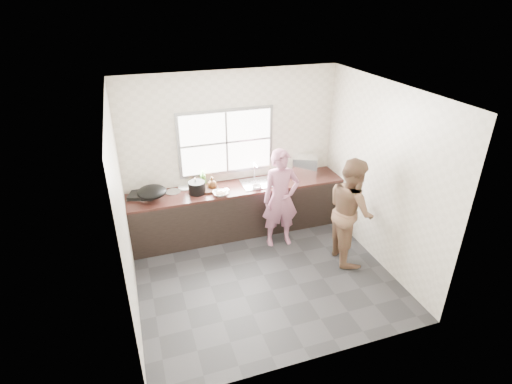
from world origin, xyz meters
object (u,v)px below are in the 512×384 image
object	(u,v)px
pot_lid_right	(173,192)
woman	(281,202)
bowl_mince	(220,193)
glass_jar	(190,185)
person_side	(351,210)
plate_food	(185,187)
dish_rack	(305,165)
bowl_held	(257,187)
bottle_green	(203,178)
burner	(142,194)
bottle_brown_short	(212,183)
pot_lid_left	(145,198)
cutting_board	(208,189)
bowl_crabs	(277,178)
bottle_brown_tall	(196,185)
black_pot	(197,188)
wok	(152,192)

from	to	relation	value
pot_lid_right	woman	bearing A→B (deg)	-23.42
bowl_mince	glass_jar	world-z (taller)	glass_jar
person_side	plate_food	distance (m)	2.67
bowl_mince	dish_rack	world-z (taller)	dish_rack
person_side	bowl_held	distance (m)	1.56
bottle_green	glass_jar	bearing A→B (deg)	180.00
bottle_green	dish_rack	distance (m)	1.80
bowl_held	glass_jar	bearing A→B (deg)	159.10
plate_food	burner	bearing A→B (deg)	-174.72
plate_food	bottle_green	size ratio (longest dim) A/B	0.92
bottle_brown_short	dish_rack	size ratio (longest dim) A/B	0.45
plate_food	pot_lid_left	distance (m)	0.68
cutting_board	bowl_crabs	bearing A→B (deg)	1.11
bowl_held	bottle_brown_tall	distance (m)	1.00
black_pot	bottle_green	xyz separation A→B (m)	(0.15, 0.25, 0.03)
plate_food	bottle_brown_short	size ratio (longest dim) A/B	1.26
burner	wok	world-z (taller)	wok
woman	wok	world-z (taller)	woman
dish_rack	black_pot	bearing A→B (deg)	-151.43
bowl_held	cutting_board	bearing A→B (deg)	164.68
burner	pot_lid_left	xyz separation A→B (m)	(0.04, -0.10, -0.02)
bowl_crabs	plate_food	bearing A→B (deg)	174.21
wok	plate_food	bearing A→B (deg)	26.65
glass_jar	person_side	bearing A→B (deg)	-34.72
bowl_held	bowl_mince	bearing A→B (deg)	-175.84
glass_jar	burner	xyz separation A→B (m)	(-0.77, -0.06, -0.02)
bottle_brown_short	woman	bearing A→B (deg)	-32.47
woman	person_side	distance (m)	1.10
cutting_board	pot_lid_left	world-z (taller)	cutting_board
bottle_brown_short	wok	bearing A→B (deg)	-173.65
person_side	wok	bearing A→B (deg)	73.69
plate_food	bottle_brown_tall	bearing A→B (deg)	-48.91
bottle_brown_short	glass_jar	world-z (taller)	bottle_brown_short
cutting_board	glass_jar	size ratio (longest dim) A/B	3.87
bowl_held	pot_lid_right	xyz separation A→B (m)	(-1.33, 0.30, -0.03)
glass_jar	black_pot	bearing A→B (deg)	-73.73
bowl_held	glass_jar	world-z (taller)	glass_jar
bowl_mince	pot_lid_left	world-z (taller)	bowl_mince
person_side	wok	world-z (taller)	person_side
bowl_mince	bowl_crabs	xyz separation A→B (m)	(1.07, 0.28, -0.00)
woman	bowl_mince	xyz separation A→B (m)	(-0.89, 0.34, 0.13)
bowl_held	person_side	bearing A→B (deg)	-44.50
bottle_green	bottle_brown_tall	bearing A→B (deg)	-134.22
bowl_mince	bowl_held	bearing A→B (deg)	4.16
plate_food	bottle_brown_tall	distance (m)	0.24
wok	dish_rack	bearing A→B (deg)	4.04
plate_food	bottle_green	world-z (taller)	bottle_green
bowl_held	plate_food	bearing A→B (deg)	160.43
bowl_mince	dish_rack	size ratio (longest dim) A/B	0.57
woman	bowl_crabs	bearing A→B (deg)	79.20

